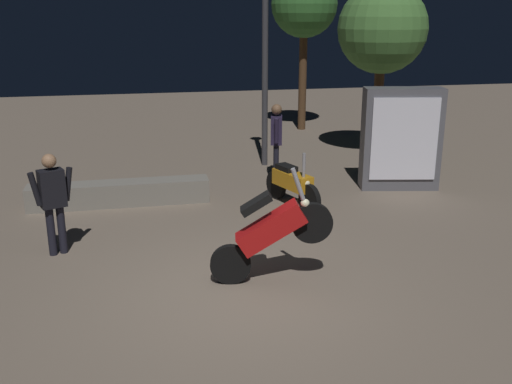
{
  "coord_description": "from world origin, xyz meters",
  "views": [
    {
      "loc": [
        -1.23,
        -6.9,
        3.59
      ],
      "look_at": [
        0.45,
        1.23,
        1.0
      ],
      "focal_mm": 40.96,
      "sensor_mm": 36.0,
      "label": 1
    }
  ],
  "objects": [
    {
      "name": "planter_wall_low",
      "position": [
        -1.63,
        4.11,
        0.23
      ],
      "size": [
        3.42,
        0.5,
        0.45
      ],
      "color": "gray",
      "rests_on": "ground_plane"
    },
    {
      "name": "person_bystander_far",
      "position": [
        -2.53,
        1.86,
        0.93
      ],
      "size": [
        0.64,
        0.36,
        1.58
      ],
      "rotation": [
        0.0,
        0.0,
        5.09
      ],
      "color": "black",
      "rests_on": "ground_plane"
    },
    {
      "name": "tree_center_bg",
      "position": [
        4.71,
        6.78,
        3.14
      ],
      "size": [
        2.16,
        2.16,
        4.25
      ],
      "color": "#4C331E",
      "rests_on": "ground_plane"
    },
    {
      "name": "ground_plane",
      "position": [
        0.0,
        0.0,
        0.0
      ],
      "size": [
        40.0,
        40.0,
        0.0
      ],
      "primitive_type": "plane",
      "color": "#756656"
    },
    {
      "name": "kiosk_billboard",
      "position": [
        4.09,
        4.05,
        1.05
      ],
      "size": [
        1.67,
        0.81,
        2.1
      ],
      "rotation": [
        0.0,
        0.0,
        2.95
      ],
      "color": "#595960",
      "rests_on": "ground_plane"
    },
    {
      "name": "person_rider_beside",
      "position": [
        1.72,
        5.17,
        1.0
      ],
      "size": [
        0.32,
        0.67,
        1.68
      ],
      "rotation": [
        0.0,
        0.0,
        6.04
      ],
      "color": "black",
      "rests_on": "ground_plane"
    },
    {
      "name": "motorcycle_orange_parked_left",
      "position": [
        1.6,
        3.36,
        0.44
      ],
      "size": [
        0.67,
        1.59,
        1.11
      ],
      "rotation": [
        0.0,
        0.0,
        5.07
      ],
      "color": "black",
      "rests_on": "ground_plane"
    },
    {
      "name": "motorcycle_red_foreground",
      "position": [
        0.45,
        0.23,
        0.74
      ],
      "size": [
        1.66,
        0.45,
        1.63
      ],
      "rotation": [
        0.0,
        0.0,
        -0.16
      ],
      "color": "black",
      "rests_on": "ground_plane"
    },
    {
      "name": "tree_left_bg",
      "position": [
        3.86,
        10.61,
        3.72
      ],
      "size": [
        1.97,
        1.97,
        4.76
      ],
      "color": "#4C331E",
      "rests_on": "ground_plane"
    },
    {
      "name": "streetlamp_near",
      "position": [
        1.76,
        6.51,
        3.04
      ],
      "size": [
        0.36,
        0.36,
        4.76
      ],
      "color": "#38383D",
      "rests_on": "ground_plane"
    }
  ]
}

